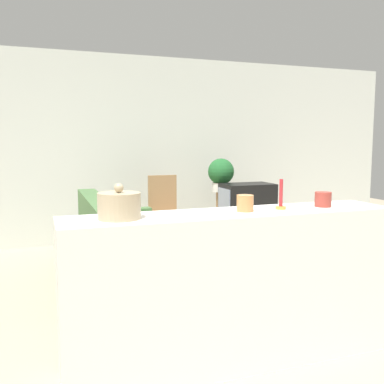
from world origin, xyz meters
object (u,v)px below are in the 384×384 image
wooden_chair (165,210)px  decorative_bowl (119,206)px  television (247,202)px  potted_plant (221,174)px  couch (127,255)px

wooden_chair → decorative_bowl: size_ratio=4.02×
television → potted_plant: size_ratio=1.48×
television → couch: bearing=-153.5°
couch → television: bearing=26.5°
couch → potted_plant: (1.59, 1.27, 0.70)m
wooden_chair → couch: bearing=-121.4°
wooden_chair → potted_plant: bearing=2.2°
potted_plant → decorative_bowl: (-1.97, -3.04, 0.07)m
potted_plant → decorative_bowl: bearing=-122.9°
decorative_bowl → potted_plant: bearing=57.1°
couch → television: 2.06m
couch → potted_plant: bearing=38.7°
couch → wooden_chair: bearing=58.6°
television → wooden_chair: wooden_chair is taller
television → decorative_bowl: (-2.20, -2.67, 0.43)m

